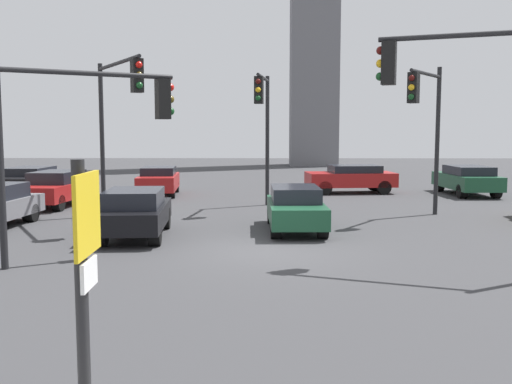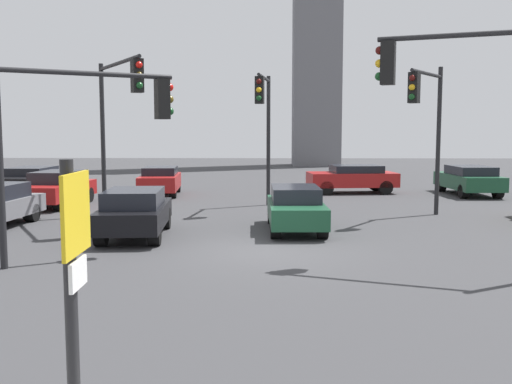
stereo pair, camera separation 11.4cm
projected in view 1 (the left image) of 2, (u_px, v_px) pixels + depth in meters
The scene contains 14 objects.
ground_plane at pixel (268, 250), 15.26m from camera, with size 102.05×102.05×0.00m, color #38383A.
direction_sign at pixel (85, 300), 4.42m from camera, with size 0.13×0.64×2.75m.
traffic_light_0 at pixel (483, 92), 12.98m from camera, with size 4.17×1.64×5.56m.
traffic_light_1 at pixel (90, 119), 13.77m from camera, with size 3.66×2.22×4.63m.
traffic_light_2 at pixel (263, 113), 22.82m from camera, with size 0.59×2.89×5.34m.
traffic_light_3 at pixel (117, 104), 19.18m from camera, with size 2.36×3.80×5.48m.
traffic_light_4 at pixel (426, 112), 20.25m from camera, with size 1.80×2.61×5.41m.
car_0 at pixel (29, 180), 28.63m from camera, with size 2.07×4.53×1.32m.
car_1 at pixel (467, 179), 28.29m from camera, with size 2.16×4.56×1.41m.
car_3 at pixel (295, 208), 18.21m from camera, with size 1.77×4.06×1.36m.
car_5 at pixel (351, 178), 29.14m from camera, with size 4.50×2.44×1.39m.
car_6 at pixel (56, 188), 24.04m from camera, with size 2.10×4.42×1.44m.
car_7 at pixel (159, 180), 28.13m from camera, with size 2.05×4.06×1.36m.
car_8 at pixel (135, 212), 17.01m from camera, with size 2.05×4.19×1.42m.
Camera 1 is at (-0.09, -15.02, 3.11)m, focal length 40.93 mm.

